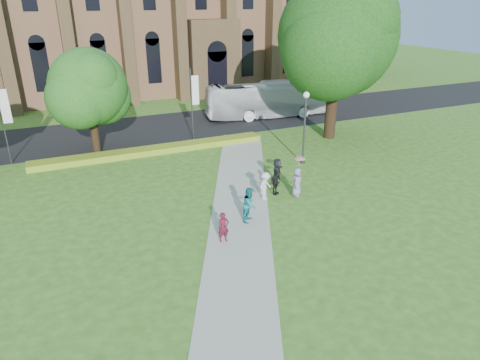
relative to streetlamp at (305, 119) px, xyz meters
name	(u,v)px	position (x,y,z in m)	size (l,w,h in m)	color
ground	(248,222)	(-7.50, -6.50, -3.30)	(160.00, 160.00, 0.00)	#2F621D
road	(157,128)	(-7.50, 13.50, -3.29)	(160.00, 10.00, 0.02)	black
footpath	(240,214)	(-7.50, -5.50, -3.28)	(3.20, 30.00, 0.04)	#B2B2A8
flower_hedge	(153,150)	(-9.50, 6.70, -3.07)	(18.00, 1.40, 0.45)	#A7B323
streetlamp	(305,119)	(0.00, 0.00, 0.00)	(0.44, 0.44, 5.24)	#38383D
large_tree	(337,37)	(5.50, 4.50, 5.07)	(9.60, 9.60, 13.20)	#332114
street_tree_1	(88,87)	(-13.50, 8.00, 1.93)	(5.60, 5.60, 8.05)	#332114
banner_pole_0	(193,100)	(-5.39, 8.70, 0.09)	(0.70, 0.10, 6.00)	#38383D
banner_pole_1	(4,118)	(-19.39, 8.70, 0.09)	(0.70, 0.10, 6.00)	#38383D
tour_coach	(268,100)	(3.89, 12.86, -1.52)	(2.95, 12.62, 3.51)	white
pedestrian_0	(224,227)	(-9.46, -7.88, -2.48)	(0.56, 0.37, 1.55)	#531222
pedestrian_1	(250,205)	(-7.38, -6.49, -2.29)	(0.94, 0.73, 1.93)	#186F7A
pedestrian_2	(265,186)	(-5.36, -4.42, -2.40)	(1.10, 0.63, 1.71)	silver
pedestrian_3	(275,182)	(-4.47, -4.03, -2.46)	(0.93, 0.39, 1.59)	black
pedestrian_4	(297,182)	(-3.35, -4.69, -2.38)	(0.85, 0.56, 1.75)	gray
pedestrian_5	(277,171)	(-3.65, -2.74, -2.37)	(1.64, 0.52, 1.77)	#24262C
parasol	(300,163)	(-3.17, -4.59, -1.20)	(0.70, 0.70, 0.62)	#CE9193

